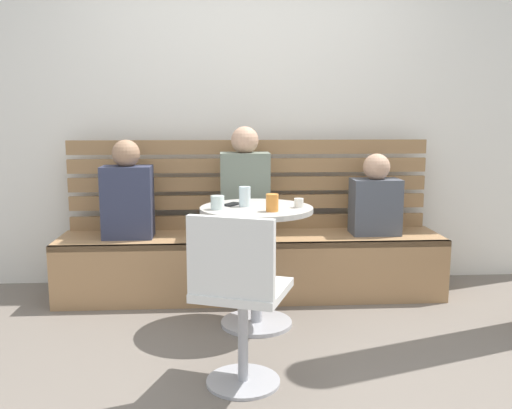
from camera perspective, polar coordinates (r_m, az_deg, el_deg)
The scene contains 14 objects.
ground at distance 2.94m, azimuth 0.86°, elevation -16.72°, with size 8.00×8.00×0.00m, color #70665B.
back_wall at distance 4.28m, azimuth -0.83°, elevation 11.42°, with size 5.20×0.10×2.90m, color white.
booth_bench at distance 3.98m, azimuth -0.48°, elevation -6.27°, with size 2.70×0.52×0.44m.
booth_backrest at distance 4.11m, azimuth -0.67°, elevation 2.11°, with size 2.65×0.04×0.66m.
cafe_table at distance 3.36m, azimuth 0.02°, elevation -3.99°, with size 0.68×0.68×0.74m.
white_chair at distance 2.59m, azimuth -1.81°, elevation -9.30°, with size 0.51×0.51×0.85m.
person_adult at distance 3.86m, azimuth -1.15°, elevation 1.76°, with size 0.34×0.22×0.77m.
person_child_left at distance 4.03m, azimuth 12.19°, elevation 0.54°, with size 0.34×0.22×0.58m.
person_child_middle at distance 3.92m, azimuth -13.09°, elevation 1.00°, with size 0.34×0.22×0.68m.
cup_espresso_small at distance 3.30m, azimuth 4.43°, elevation 0.16°, with size 0.06×0.06×0.06m, color silver.
cup_glass_short at distance 3.24m, azimuth -3.99°, elevation 0.21°, with size 0.08×0.08×0.08m, color silver.
cup_tumbler_orange at distance 3.16m, azimuth 1.68°, elevation 0.19°, with size 0.07×0.07×0.10m, color orange.
cup_glass_tall at distance 3.33m, azimuth -1.16°, elevation 0.82°, with size 0.07×0.07×0.12m, color silver.
phone_on_table at distance 3.40m, azimuth -2.49°, elevation 0.03°, with size 0.07×0.14×0.01m, color black.
Camera 1 is at (-0.21, -2.64, 1.29)m, focal length 38.84 mm.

